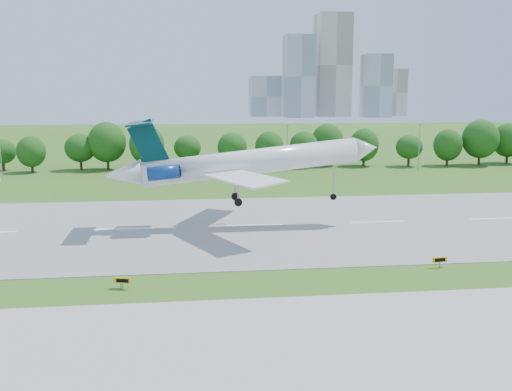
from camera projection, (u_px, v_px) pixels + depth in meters
name	position (u px, v px, depth m)	size (l,w,h in m)	color
ground	(279.00, 277.00, 64.34)	(600.00, 600.00, 0.00)	#325B18
runway	(254.00, 226.00, 88.75)	(400.00, 45.00, 0.08)	gray
taxiway	(313.00, 347.00, 46.76)	(400.00, 23.00, 0.08)	#ADADA8
tree_line	(226.00, 145.00, 153.07)	(288.40, 8.40, 10.40)	#382314
light_poles	(218.00, 149.00, 142.99)	(175.90, 0.25, 12.19)	gray
skyline	(327.00, 78.00, 451.73)	(127.00, 52.00, 80.00)	#B2B2B7
airliner	(237.00, 163.00, 86.62)	(41.91, 30.45, 13.07)	white
taxi_sign_left	(122.00, 281.00, 60.32)	(1.81, 0.63, 1.28)	gray
taxi_sign_centre	(121.00, 281.00, 60.73)	(1.48, 0.45, 1.04)	gray
taxi_sign_right	(440.00, 260.00, 67.66)	(1.84, 0.43, 1.29)	gray
service_vehicle_b	(121.00, 173.00, 141.52)	(1.30, 3.23, 1.10)	silver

